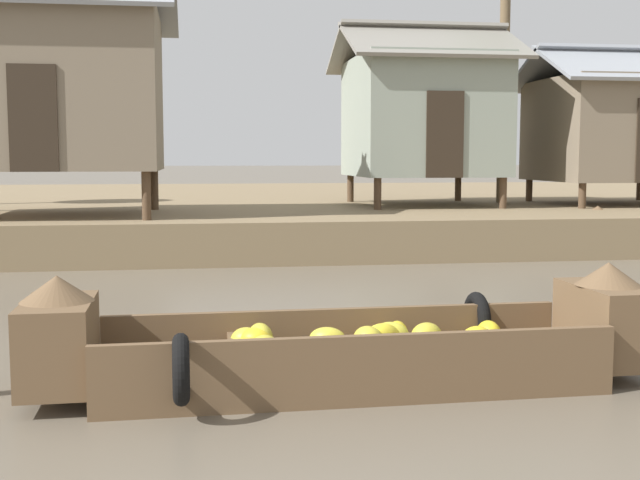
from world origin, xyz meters
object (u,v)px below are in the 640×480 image
Objects in this scene: stilt_house_mid_right at (422,114)px; stilt_house_right at (616,127)px; banana_boat at (352,346)px; stilt_house_mid_left at (49,86)px.

stilt_house_mid_right is 4.58m from stilt_house_right.
banana_boat is 1.24× the size of stilt_house_mid_right.
stilt_house_mid_left is at bearing 112.15° from banana_boat.
banana_boat is 12.79m from stilt_house_mid_right.
banana_boat is 1.08× the size of stilt_house_mid_left.
stilt_house_mid_left is (-3.94, 9.67, 2.85)m from banana_boat.
stilt_house_mid_right is at bearing 175.87° from stilt_house_right.
banana_boat is 14.52m from stilt_house_right.
stilt_house_mid_left is 8.16m from stilt_house_mid_right.
stilt_house_right is at bearing 8.78° from stilt_house_mid_left.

